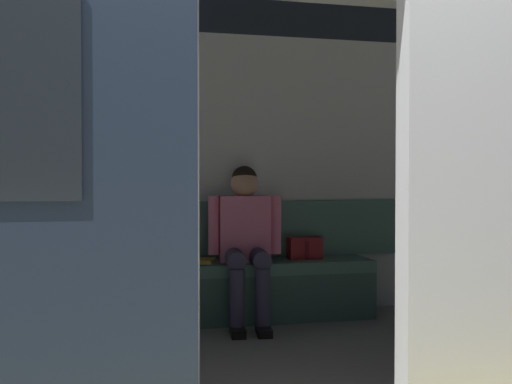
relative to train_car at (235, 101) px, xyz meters
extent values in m
cube|color=silver|center=(-0.92, 1.16, -0.42)|extent=(0.86, 0.12, 2.24)
cube|color=black|center=(-0.92, 1.17, -0.15)|extent=(0.48, 0.02, 0.55)
cube|color=gray|center=(-0.05, -0.09, -1.53)|extent=(6.08, 2.46, 0.01)
cube|color=silver|center=(-0.05, -1.32, -0.42)|extent=(6.08, 0.10, 2.24)
cube|color=#4C7566|center=(-0.05, -1.26, -0.86)|extent=(3.52, 0.06, 0.45)
cube|color=#4C7566|center=(-0.05, -1.04, -1.13)|extent=(2.43, 0.44, 0.09)
cube|color=#39574C|center=(-0.05, -0.84, -1.35)|extent=(2.43, 0.04, 0.37)
cube|color=pink|center=(-0.27, -1.02, -0.83)|extent=(0.40, 0.26, 0.50)
sphere|color=tan|center=(-0.27, -1.02, -0.49)|extent=(0.21, 0.21, 0.21)
sphere|color=black|center=(-0.27, -1.03, -0.45)|extent=(0.19, 0.19, 0.19)
cylinder|color=pink|center=(-0.50, -0.97, -0.80)|extent=(0.08, 0.08, 0.44)
cylinder|color=pink|center=(-0.04, -1.02, -0.80)|extent=(0.08, 0.08, 0.44)
cylinder|color=#38334C|center=(-0.34, -0.81, -1.03)|extent=(0.18, 0.41, 0.14)
cylinder|color=#38334C|center=(-0.16, -0.83, -1.03)|extent=(0.18, 0.41, 0.14)
cylinder|color=#38334C|center=(-0.32, -0.61, -1.29)|extent=(0.10, 0.10, 0.42)
cylinder|color=#38334C|center=(-0.14, -0.64, -1.29)|extent=(0.10, 0.10, 0.42)
cube|color=black|center=(-0.31, -0.57, -1.51)|extent=(0.12, 0.23, 0.06)
cube|color=black|center=(-0.13, -0.59, -1.51)|extent=(0.12, 0.23, 0.06)
cube|color=maroon|center=(-0.76, -1.06, -1.00)|extent=(0.26, 0.14, 0.17)
cube|color=maroon|center=(-0.76, -0.98, -1.01)|extent=(0.02, 0.01, 0.14)
cube|color=gold|center=(0.04, -1.03, -1.07)|extent=(0.21, 0.26, 0.03)
cylinder|color=silver|center=(0.32, 0.68, -0.43)|extent=(0.04, 0.04, 2.22)
camera|label=1|loc=(0.68, 3.49, -0.45)|focal=42.64mm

